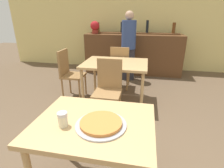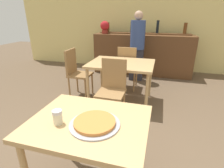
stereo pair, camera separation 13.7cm
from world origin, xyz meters
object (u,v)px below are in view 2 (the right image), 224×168
chair_far_side_left (76,70)px  cheese_shaker (58,117)px  chair_far_side_front (112,86)px  chair_far_side_back (127,66)px  pizza_tray (95,123)px  potted_plant (105,27)px  person_standing (137,45)px

chair_far_side_left → cheese_shaker: (0.86, -1.97, 0.29)m
chair_far_side_front → chair_far_side_back: (0.00, 1.19, 0.00)m
pizza_tray → chair_far_side_front: bearing=100.0°
chair_far_side_front → pizza_tray: bearing=-80.0°
chair_far_side_front → pizza_tray: (0.23, -1.31, 0.25)m
chair_far_side_front → cheese_shaker: (-0.04, -1.37, 0.29)m
chair_far_side_front → chair_far_side_left: size_ratio=1.00×
pizza_tray → chair_far_side_back: bearing=95.3°
chair_far_side_left → potted_plant: size_ratio=2.86×
chair_far_side_back → pizza_tray: size_ratio=2.44×
chair_far_side_front → person_standing: bearing=87.1°
pizza_tray → cheese_shaker: cheese_shaker is taller
chair_far_side_left → cheese_shaker: bearing=-156.5°
chair_far_side_back → person_standing: bearing=-98.0°
person_standing → potted_plant: 1.17m
pizza_tray → cheese_shaker: (-0.27, -0.06, 0.04)m
person_standing → pizza_tray: bearing=-87.5°
cheese_shaker → person_standing: size_ratio=0.07×
chair_far_side_front → chair_far_side_left: 1.08m
pizza_tray → person_standing: size_ratio=0.24×
cheese_shaker → potted_plant: 3.87m
person_standing → potted_plant: bearing=151.6°
potted_plant → chair_far_side_front: bearing=-69.6°
chair_far_side_front → potted_plant: bearing=110.4°
chair_far_side_back → chair_far_side_left: (-0.90, -0.59, 0.00)m
chair_far_side_left → potted_plant: bearing=-0.4°
chair_far_side_front → potted_plant: (-0.89, 2.39, 0.70)m
cheese_shaker → pizza_tray: bearing=12.1°
pizza_tray → person_standing: (-0.14, 3.17, 0.10)m
chair_far_side_left → person_standing: (0.99, 1.26, 0.34)m
cheese_shaker → potted_plant: size_ratio=0.35×
chair_far_side_back → potted_plant: (-0.89, 1.20, 0.70)m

